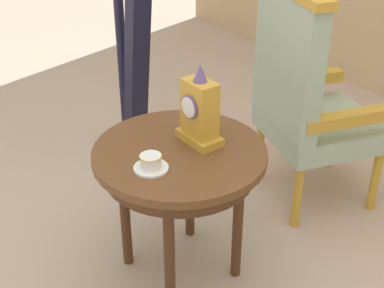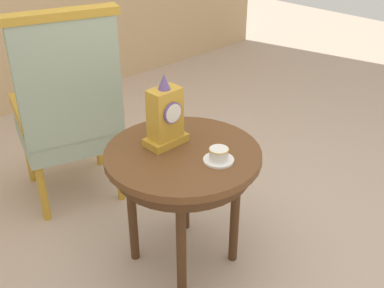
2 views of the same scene
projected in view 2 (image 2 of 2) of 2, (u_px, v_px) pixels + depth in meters
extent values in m
plane|color=#BCA38E|center=(191.00, 249.00, 2.44)|extent=(10.00, 10.00, 0.00)
cylinder|color=brown|center=(183.00, 155.00, 2.09)|extent=(0.70, 0.70, 0.03)
cylinder|color=#482B16|center=(183.00, 165.00, 2.11)|extent=(0.62, 0.62, 0.07)
cylinder|color=#482B16|center=(185.00, 182.00, 2.45)|extent=(0.04, 0.04, 0.59)
cylinder|color=#482B16|center=(132.00, 210.00, 2.24)|extent=(0.04, 0.04, 0.59)
cylinder|color=#482B16|center=(181.00, 246.00, 2.02)|extent=(0.04, 0.04, 0.59)
cylinder|color=#482B16|center=(235.00, 212.00, 2.23)|extent=(0.04, 0.04, 0.59)
cylinder|color=white|center=(219.00, 160.00, 2.00)|extent=(0.13, 0.13, 0.01)
cylinder|color=white|center=(219.00, 154.00, 1.99)|extent=(0.08, 0.08, 0.05)
torus|color=gold|center=(219.00, 149.00, 1.98)|extent=(0.09, 0.09, 0.00)
cube|color=gold|center=(166.00, 140.00, 2.13)|extent=(0.19, 0.11, 0.04)
cube|color=gold|center=(165.00, 113.00, 2.07)|extent=(0.14, 0.09, 0.23)
cylinder|color=#664C8C|center=(173.00, 113.00, 2.02)|extent=(0.10, 0.01, 0.10)
cylinder|color=white|center=(174.00, 113.00, 2.02)|extent=(0.08, 0.00, 0.08)
cone|color=#664C8C|center=(164.00, 81.00, 1.99)|extent=(0.06, 0.06, 0.07)
cube|color=#9EB299|center=(68.00, 131.00, 2.72)|extent=(0.65, 0.65, 0.11)
cube|color=#9EB299|center=(69.00, 83.00, 2.36)|extent=(0.52, 0.24, 0.64)
cube|color=gold|center=(60.00, 14.00, 2.20)|extent=(0.56, 0.26, 0.04)
cube|color=gold|center=(104.00, 97.00, 2.73)|extent=(0.21, 0.47, 0.06)
cube|color=gold|center=(22.00, 112.00, 2.55)|extent=(0.21, 0.47, 0.06)
cylinder|color=gold|center=(98.00, 141.00, 3.09)|extent=(0.04, 0.04, 0.35)
cylinder|color=gold|center=(29.00, 156.00, 2.92)|extent=(0.04, 0.04, 0.35)
cylinder|color=gold|center=(120.00, 173.00, 2.74)|extent=(0.04, 0.04, 0.35)
cylinder|color=gold|center=(43.00, 193.00, 2.57)|extent=(0.04, 0.04, 0.35)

